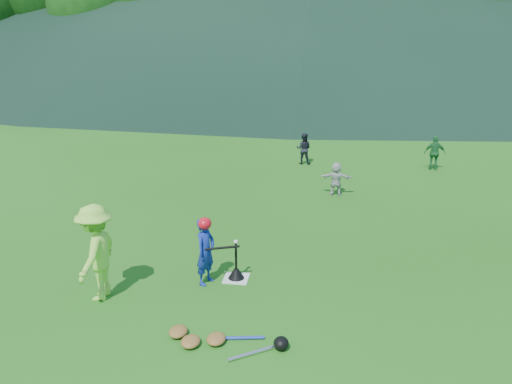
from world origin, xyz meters
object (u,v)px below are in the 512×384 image
home_plate (236,278)px  fielder_d (336,179)px  fielder_c (435,153)px  fielder_b (304,149)px  equipment_pile (216,339)px  adult_coach (96,253)px  batting_tee (236,272)px  batter_child (206,252)px

home_plate → fielder_d: 5.71m
home_plate → fielder_c: 10.04m
fielder_b → equipment_pile: bearing=91.3°
home_plate → equipment_pile: (0.08, -2.02, 0.06)m
adult_coach → batting_tee: size_ratio=2.44×
fielder_c → batting_tee: size_ratio=1.70×
batter_child → equipment_pile: size_ratio=0.68×
adult_coach → equipment_pile: adult_coach is taller
home_plate → batter_child: batter_child is taller
equipment_pile → adult_coach: bearing=155.5°
batting_tee → equipment_pile: batting_tee is taller
fielder_d → equipment_pile: (-1.75, -7.41, -0.41)m
batter_child → fielder_c: batter_child is taller
fielder_c → batter_child: bearing=61.8°
adult_coach → fielder_d: size_ratio=1.76×
home_plate → fielder_d: size_ratio=0.48×
fielder_b → fielder_c: fielder_c is taller
adult_coach → fielder_c: (7.24, 9.64, -0.25)m
home_plate → fielder_c: bearing=59.6°
batter_child → home_plate: bearing=-45.2°
fielder_c → equipment_pile: 11.79m
batter_child → fielder_b: 9.16m
batting_tee → home_plate: bearing=0.0°
adult_coach → fielder_d: (4.00, 6.38, -0.36)m
home_plate → batter_child: (-0.51, -0.22, 0.60)m
home_plate → adult_coach: bearing=-155.4°
fielder_c → fielder_b: bearing=1.2°
fielder_b → fielder_d: fielder_b is taller
batting_tee → equipment_pile: (0.08, -2.02, -0.06)m
home_plate → adult_coach: adult_coach is taller
adult_coach → equipment_pile: bearing=65.4°
batter_child → fielder_c: (5.57, 8.87, -0.04)m
fielder_c → batting_tee: 10.03m
adult_coach → fielder_d: adult_coach is taller
batter_child → equipment_pile: bearing=-141.1°
fielder_b → fielder_d: 3.63m
fielder_b → equipment_pile: size_ratio=0.60×
fielder_d → batting_tee: 5.70m
home_plate → adult_coach: 2.53m
home_plate → batting_tee: bearing=0.0°
fielder_b → adult_coach: bearing=78.3°
adult_coach → batter_child: bearing=114.7°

